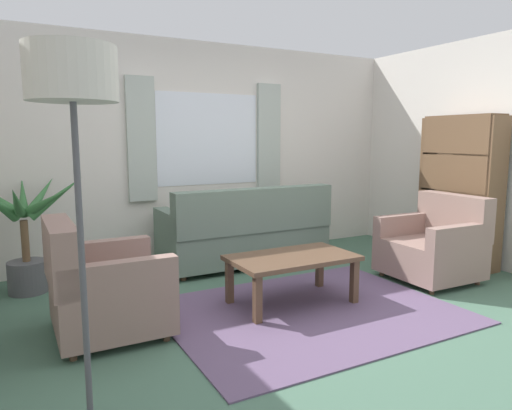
{
  "coord_description": "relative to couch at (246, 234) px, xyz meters",
  "views": [
    {
      "loc": [
        -2.19,
        -3.1,
        1.47
      ],
      "look_at": [
        -0.15,
        0.7,
        0.84
      ],
      "focal_mm": 32.56,
      "sensor_mm": 36.0,
      "label": 1
    }
  ],
  "objects": [
    {
      "name": "potted_plant",
      "position": [
        -2.29,
        0.12,
        0.2
      ],
      "size": [
        1.08,
        1.17,
        1.14
      ],
      "color": "#56565B",
      "rests_on": "ground_plane"
    },
    {
      "name": "area_rug",
      "position": [
        -0.2,
        -1.59,
        -0.36
      ],
      "size": [
        2.39,
        1.86,
        0.01
      ],
      "primitive_type": "cube",
      "color": "#604C6B",
      "rests_on": "ground_plane"
    },
    {
      "name": "window_with_curtains",
      "position": [
        -0.2,
        0.58,
        1.08
      ],
      "size": [
        1.98,
        0.07,
        1.4
      ],
      "color": "white"
    },
    {
      "name": "armchair_right",
      "position": [
        1.47,
        -1.43,
        -0.01
      ],
      "size": [
        0.84,
        0.86,
        0.88
      ],
      "rotation": [
        0.0,
        0.0,
        -1.59
      ],
      "color": "gray",
      "rests_on": "ground_plane"
    },
    {
      "name": "couch",
      "position": [
        0.0,
        0.0,
        0.0
      ],
      "size": [
        1.9,
        0.82,
        0.92
      ],
      "rotation": [
        0.0,
        0.0,
        3.14
      ],
      "color": "slate",
      "rests_on": "ground_plane"
    },
    {
      "name": "standing_lamp",
      "position": [
        -2.12,
        -2.49,
        1.24
      ],
      "size": [
        0.39,
        0.39,
        1.86
      ],
      "color": "#4C4C51",
      "rests_on": "ground_plane"
    },
    {
      "name": "coffee_table",
      "position": [
        -0.23,
        -1.34,
        0.01
      ],
      "size": [
        1.1,
        0.64,
        0.44
      ],
      "color": "brown",
      "rests_on": "ground_plane"
    },
    {
      "name": "wall_back",
      "position": [
        -0.2,
        0.67,
        0.93
      ],
      "size": [
        5.32,
        0.12,
        2.6
      ],
      "primitive_type": "cube",
      "color": "silver",
      "rests_on": "ground_plane"
    },
    {
      "name": "ground_plane",
      "position": [
        -0.2,
        -1.59,
        -0.37
      ],
      "size": [
        6.24,
        6.24,
        0.0
      ],
      "primitive_type": "plane",
      "color": "#476B56"
    },
    {
      "name": "bookshelf",
      "position": [
        2.14,
        -1.17,
        0.42
      ],
      "size": [
        0.3,
        0.94,
        1.72
      ],
      "rotation": [
        0.0,
        0.0,
        1.57
      ],
      "color": "brown",
      "rests_on": "ground_plane"
    },
    {
      "name": "armchair_left",
      "position": [
        -1.83,
        -1.21,
        -0.01
      ],
      "size": [
        0.82,
        0.84,
        0.88
      ],
      "rotation": [
        0.0,
        0.0,
        1.57
      ],
      "color": "gray",
      "rests_on": "ground_plane"
    }
  ]
}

